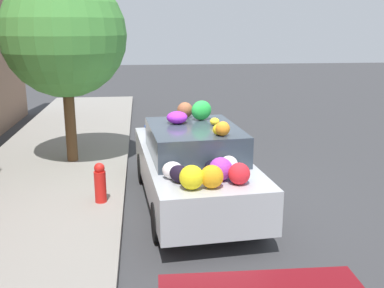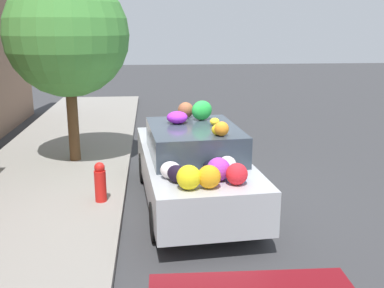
% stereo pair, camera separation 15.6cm
% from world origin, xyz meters
% --- Properties ---
extents(ground_plane, '(60.00, 60.00, 0.00)m').
position_xyz_m(ground_plane, '(0.00, 0.00, 0.00)').
color(ground_plane, '#38383A').
extents(sidewalk_curb, '(24.00, 3.20, 0.13)m').
position_xyz_m(sidewalk_curb, '(0.00, 2.70, 0.06)').
color(sidewalk_curb, gray).
rests_on(sidewalk_curb, ground).
extents(street_tree, '(2.63, 2.63, 4.07)m').
position_xyz_m(street_tree, '(2.53, 2.32, 2.87)').
color(street_tree, brown).
rests_on(street_tree, sidewalk_curb).
extents(fire_hydrant, '(0.20, 0.20, 0.70)m').
position_xyz_m(fire_hydrant, '(-0.06, 1.49, 0.47)').
color(fire_hydrant, red).
rests_on(fire_hydrant, sidewalk_curb).
extents(art_car, '(4.36, 1.98, 1.79)m').
position_xyz_m(art_car, '(-0.06, -0.11, 0.77)').
color(art_car, '#B7BABF').
rests_on(art_car, ground).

